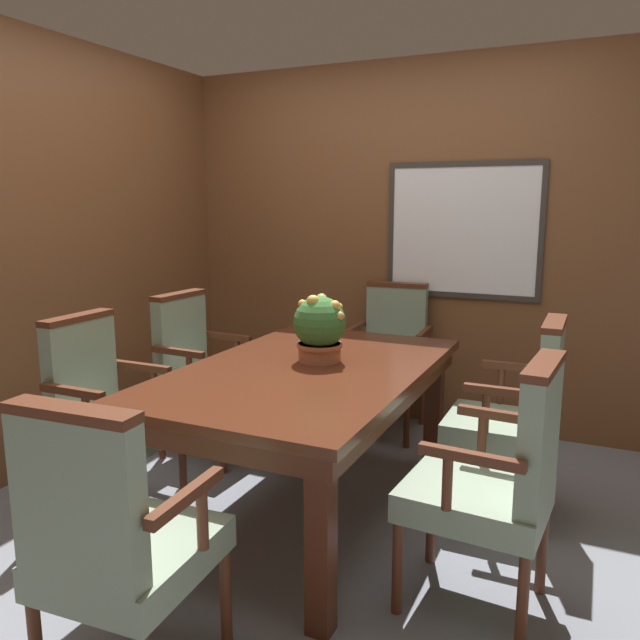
{
  "coord_description": "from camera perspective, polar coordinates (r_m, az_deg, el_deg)",
  "views": [
    {
      "loc": [
        1.35,
        -2.51,
        1.52
      ],
      "look_at": [
        0.09,
        0.22,
        0.95
      ],
      "focal_mm": 35.0,
      "sensor_mm": 36.0,
      "label": 1
    }
  ],
  "objects": [
    {
      "name": "dining_table",
      "position": [
        3.0,
        -1.21,
        -6.03
      ],
      "size": [
        1.07,
        1.75,
        0.75
      ],
      "color": "#4C2314",
      "rests_on": "ground_plane"
    },
    {
      "name": "chair_left_near",
      "position": [
        3.24,
        -19.1,
        -7.59
      ],
      "size": [
        0.52,
        0.5,
        0.98
      ],
      "rotation": [
        0.0,
        0.0,
        1.58
      ],
      "color": "#562B19",
      "rests_on": "ground_plane"
    },
    {
      "name": "ground_plane",
      "position": [
        3.23,
        -3.3,
        -17.35
      ],
      "size": [
        14.0,
        14.0,
        0.0
      ],
      "primitive_type": "plane",
      "color": "gray"
    },
    {
      "name": "chair_head_far",
      "position": [
        4.21,
        6.49,
        -2.89
      ],
      "size": [
        0.52,
        0.54,
        0.98
      ],
      "rotation": [
        0.0,
        0.0,
        0.05
      ],
      "color": "#562B19",
      "rests_on": "ground_plane"
    },
    {
      "name": "potted_plant",
      "position": [
        3.04,
        -0.05,
        -0.67
      ],
      "size": [
        0.26,
        0.27,
        0.33
      ],
      "color": "#B2603D",
      "rests_on": "dining_table"
    },
    {
      "name": "chair_head_near",
      "position": [
        2.07,
        -18.25,
        -18.32
      ],
      "size": [
        0.52,
        0.54,
        0.98
      ],
      "rotation": [
        0.0,
        0.0,
        3.2
      ],
      "color": "#562B19",
      "rests_on": "ground_plane"
    },
    {
      "name": "wall_left",
      "position": [
        3.85,
        -24.48,
        5.39
      ],
      "size": [
        0.06,
        7.2,
        2.45
      ],
      "color": "brown",
      "rests_on": "ground_plane"
    },
    {
      "name": "chair_left_far",
      "position": [
        3.84,
        -10.99,
        -4.32
      ],
      "size": [
        0.53,
        0.52,
        0.98
      ],
      "rotation": [
        0.0,
        0.0,
        1.52
      ],
      "color": "#562B19",
      "rests_on": "ground_plane"
    },
    {
      "name": "chair_right_near",
      "position": [
        2.43,
        15.9,
        -13.62
      ],
      "size": [
        0.54,
        0.52,
        0.98
      ],
      "rotation": [
        0.0,
        0.0,
        -1.64
      ],
      "color": "#562B19",
      "rests_on": "ground_plane"
    },
    {
      "name": "wall_back",
      "position": [
        4.38,
        6.82,
        6.81
      ],
      "size": [
        7.2,
        0.08,
        2.45
      ],
      "color": "brown",
      "rests_on": "ground_plane"
    },
    {
      "name": "chair_right_far",
      "position": [
        3.17,
        17.66,
        -7.87
      ],
      "size": [
        0.52,
        0.5,
        0.98
      ],
      "rotation": [
        0.0,
        0.0,
        -1.56
      ],
      "color": "#562B19",
      "rests_on": "ground_plane"
    }
  ]
}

